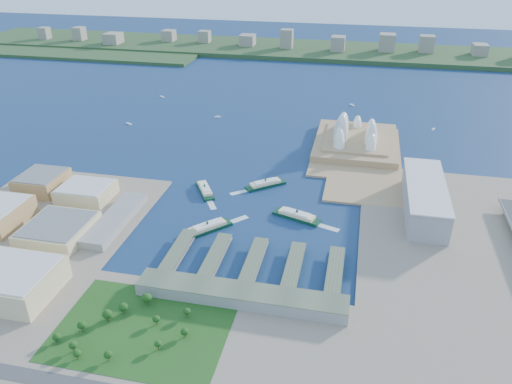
% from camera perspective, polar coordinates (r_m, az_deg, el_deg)
% --- Properties ---
extents(ground, '(3000.00, 3000.00, 0.00)m').
position_cam_1_polar(ground, '(592.24, 0.01, -4.10)').
color(ground, '#10214C').
rests_on(ground, ground).
extents(west_land, '(220.00, 390.00, 3.00)m').
position_cam_1_polar(west_land, '(611.23, -26.00, -6.00)').
color(west_land, gray).
rests_on(west_land, ground).
extents(south_land, '(720.00, 180.00, 3.00)m').
position_cam_1_polar(south_land, '(432.67, -6.24, -18.35)').
color(south_land, gray).
rests_on(south_land, ground).
extents(east_land, '(240.00, 500.00, 3.00)m').
position_cam_1_polar(east_land, '(556.09, 24.07, -9.04)').
color(east_land, gray).
rests_on(east_land, ground).
extents(peninsula, '(135.00, 220.00, 3.00)m').
position_cam_1_polar(peninsula, '(813.54, 11.42, 4.66)').
color(peninsula, tan).
rests_on(peninsula, ground).
extents(far_shore, '(2200.00, 260.00, 12.00)m').
position_cam_1_polar(far_shore, '(1507.35, 8.28, 15.66)').
color(far_shore, '#2D4926').
rests_on(far_shore, ground).
extents(opera_house, '(134.00, 180.00, 58.00)m').
position_cam_1_polar(opera_house, '(821.20, 11.50, 7.17)').
color(opera_house, white).
rests_on(opera_house, peninsula).
extents(toaster_building, '(45.00, 155.00, 35.00)m').
position_cam_1_polar(toaster_building, '(647.89, 18.70, -0.64)').
color(toaster_building, gray).
rests_on(toaster_building, east_land).
extents(west_buildings, '(200.00, 280.00, 27.00)m').
position_cam_1_polar(west_buildings, '(626.78, -24.45, -3.18)').
color(west_buildings, '#A48152').
rests_on(west_buildings, west_land).
extents(ferry_wharves, '(184.00, 90.00, 9.30)m').
position_cam_1_polar(ferry_wharves, '(526.18, -0.24, -8.04)').
color(ferry_wharves, '#4F5B45').
rests_on(ferry_wharves, ground).
extents(terminal_building, '(200.00, 28.00, 12.00)m').
position_cam_1_polar(terminal_building, '(477.04, -1.72, -11.74)').
color(terminal_building, gray).
rests_on(terminal_building, south_land).
extents(park, '(150.00, 110.00, 16.00)m').
position_cam_1_polar(park, '(457.78, -12.89, -14.26)').
color(park, '#194714').
rests_on(park, south_land).
extents(far_skyline, '(1900.00, 140.00, 55.00)m').
position_cam_1_polar(far_skyline, '(1481.31, 8.30, 16.78)').
color(far_skyline, gray).
rests_on(far_skyline, far_shore).
extents(ferry_a, '(40.10, 55.18, 10.51)m').
position_cam_1_polar(ferry_a, '(673.79, -5.88, 0.44)').
color(ferry_a, '#0D3721').
rests_on(ferry_a, ground).
extents(ferry_b, '(53.77, 47.73, 10.87)m').
position_cam_1_polar(ferry_b, '(684.78, 1.09, 1.08)').
color(ferry_b, '#0D3721').
rests_on(ferry_b, ground).
extents(ferry_c, '(52.54, 55.32, 11.51)m').
position_cam_1_polar(ferry_c, '(586.97, -5.58, -3.91)').
color(ferry_c, '#0D3721').
rests_on(ferry_c, ground).
extents(ferry_d, '(61.75, 34.11, 11.36)m').
position_cam_1_polar(ferry_d, '(610.32, 4.70, -2.54)').
color(ferry_d, '#0D3721').
rests_on(ferry_d, ground).
extents(boat_a, '(13.87, 9.25, 2.66)m').
position_cam_1_polar(boat_a, '(944.60, -14.34, 7.59)').
color(boat_a, white).
rests_on(boat_a, ground).
extents(boat_b, '(11.87, 7.61, 3.03)m').
position_cam_1_polar(boat_b, '(953.81, -4.41, 8.58)').
color(boat_b, white).
rests_on(boat_b, ground).
extents(boat_c, '(7.50, 10.67, 2.35)m').
position_cam_1_polar(boat_c, '(943.94, 19.60, 6.81)').
color(boat_c, white).
rests_on(boat_c, ground).
extents(boat_d, '(13.26, 9.50, 2.30)m').
position_cam_1_polar(boat_d, '(1093.62, -10.69, 10.67)').
color(boat_d, white).
rests_on(boat_d, ground).
extents(boat_e, '(10.30, 12.20, 3.00)m').
position_cam_1_polar(boat_e, '(1038.11, 10.93, 9.76)').
color(boat_e, white).
rests_on(boat_e, ground).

